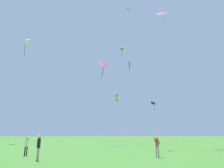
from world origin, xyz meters
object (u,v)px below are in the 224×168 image
object	(u,v)px
person_far_back	(39,145)
person_near_tree	(26,144)
kite_orange_box	(117,98)
kite_red_high	(130,16)
kite_black_large	(153,106)
kite_green_small	(121,48)
kite_white_distant	(25,41)
person_foreground_watcher	(157,145)
kite_purple_streamer	(163,17)
kite_teal_box	(130,65)
kite_pink_low	(103,67)

from	to	relation	value
person_far_back	person_near_tree	xyz separation A→B (m)	(-1.96, 3.50, -0.09)
kite_orange_box	kite_red_high	world-z (taller)	kite_red_high
kite_black_large	kite_green_small	size ratio (longest dim) A/B	0.32
kite_white_distant	person_foreground_watcher	size ratio (longest dim) A/B	15.94
kite_purple_streamer	person_far_back	bearing A→B (deg)	-135.05
kite_red_high	kite_teal_box	bearing A→B (deg)	87.45
kite_pink_low	kite_purple_streamer	distance (m)	14.89
kite_red_high	person_near_tree	bearing A→B (deg)	-135.00
kite_green_small	person_near_tree	bearing A→B (deg)	-112.85
kite_pink_low	person_near_tree	size ratio (longest dim) A/B	10.66
person_far_back	person_near_tree	world-z (taller)	person_far_back
kite_black_large	kite_teal_box	xyz separation A→B (m)	(-5.20, -4.46, 6.50)
kite_orange_box	kite_black_large	world-z (taller)	kite_orange_box
person_near_tree	person_foreground_watcher	world-z (taller)	person_foreground_watcher
kite_black_large	person_foreground_watcher	size ratio (longest dim) A/B	4.97
kite_red_high	person_foreground_watcher	size ratio (longest dim) A/B	15.03
kite_orange_box	kite_white_distant	size ratio (longest dim) A/B	0.38
kite_red_high	kite_green_small	size ratio (longest dim) A/B	0.98
kite_teal_box	person_far_back	bearing A→B (deg)	-120.03
person_near_tree	person_foreground_watcher	distance (m)	11.26
kite_black_large	person_foreground_watcher	distance (m)	22.52
kite_white_distant	person_near_tree	distance (m)	39.99
kite_purple_streamer	person_near_tree	bearing A→B (deg)	-144.98
kite_red_high	kite_white_distant	distance (m)	30.05
kite_black_large	person_far_back	distance (m)	27.38
kite_pink_low	person_far_back	size ratio (longest dim) A/B	9.78
kite_orange_box	kite_teal_box	world-z (taller)	kite_teal_box
kite_black_large	person_far_back	world-z (taller)	kite_black_large
kite_purple_streamer	kite_green_small	size ratio (longest dim) A/B	0.98
kite_teal_box	kite_white_distant	size ratio (longest dim) A/B	0.55
kite_black_large	person_foreground_watcher	world-z (taller)	kite_black_large
kite_purple_streamer	person_near_tree	size ratio (longest dim) A/B	15.76
kite_pink_low	kite_teal_box	bearing A→B (deg)	-48.32
kite_red_high	kite_white_distant	world-z (taller)	kite_white_distant
kite_red_high	kite_green_small	world-z (taller)	kite_green_small
kite_orange_box	kite_purple_streamer	size ratio (longest dim) A/B	0.40
kite_red_high	person_near_tree	world-z (taller)	kite_red_high
kite_orange_box	kite_purple_streamer	bearing A→B (deg)	-46.05
kite_pink_low	person_near_tree	xyz separation A→B (m)	(-7.45, -19.05, -14.12)
person_foreground_watcher	person_far_back	bearing A→B (deg)	-172.77
kite_orange_box	kite_green_small	world-z (taller)	kite_green_small
kite_black_large	kite_white_distant	bearing A→B (deg)	159.66
kite_orange_box	person_foreground_watcher	xyz separation A→B (m)	(0.59, -23.44, -8.02)
kite_red_high	kite_black_large	distance (m)	17.24
kite_red_high	kite_white_distant	size ratio (longest dim) A/B	0.94
kite_purple_streamer	kite_black_large	world-z (taller)	kite_purple_streamer
kite_orange_box	kite_red_high	xyz separation A→B (m)	(1.52, -9.14, 13.33)
kite_pink_low	person_far_back	distance (m)	27.12
kite_purple_streamer	kite_green_small	world-z (taller)	kite_green_small
kite_red_high	person_far_back	world-z (taller)	kite_red_high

